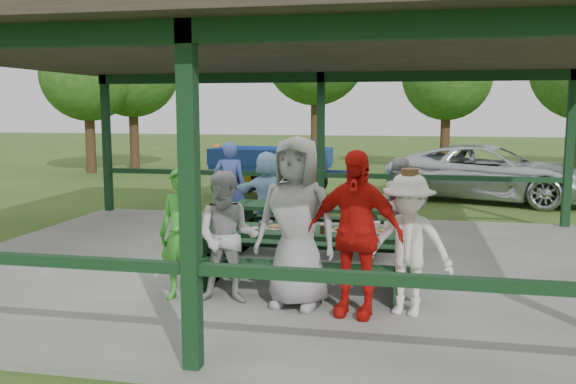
% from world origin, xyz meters
% --- Properties ---
extents(ground, '(90.00, 90.00, 0.00)m').
position_xyz_m(ground, '(0.00, 0.00, 0.00)').
color(ground, '#2D4D18').
rests_on(ground, ground).
extents(concrete_slab, '(10.00, 8.00, 0.10)m').
position_xyz_m(concrete_slab, '(0.00, 0.00, 0.05)').
color(concrete_slab, '#63635E').
rests_on(concrete_slab, ground).
extents(pavilion_structure, '(10.60, 8.60, 3.24)m').
position_xyz_m(pavilion_structure, '(0.00, 0.00, 3.17)').
color(pavilion_structure, black).
rests_on(pavilion_structure, concrete_slab).
extents(picnic_table_near, '(2.74, 1.39, 0.75)m').
position_xyz_m(picnic_table_near, '(0.52, -1.20, 0.58)').
color(picnic_table_near, black).
rests_on(picnic_table_near, concrete_slab).
extents(picnic_table_far, '(2.43, 1.39, 0.75)m').
position_xyz_m(picnic_table_far, '(0.26, 0.80, 0.57)').
color(picnic_table_far, black).
rests_on(picnic_table_far, concrete_slab).
extents(table_setting, '(2.20, 0.45, 0.10)m').
position_xyz_m(table_setting, '(0.66, -1.16, 0.88)').
color(table_setting, white).
rests_on(table_setting, picnic_table_near).
extents(contestant_green, '(0.63, 0.46, 1.59)m').
position_xyz_m(contestant_green, '(-0.80, -1.99, 0.89)').
color(contestant_green, green).
rests_on(contestant_green, concrete_slab).
extents(contestant_grey_left, '(0.83, 0.68, 1.56)m').
position_xyz_m(contestant_grey_left, '(-0.24, -1.98, 0.88)').
color(contestant_grey_left, '#9C9C9F').
rests_on(contestant_grey_left, concrete_slab).
extents(contestant_grey_mid, '(1.05, 0.78, 1.97)m').
position_xyz_m(contestant_grey_mid, '(0.58, -1.95, 1.08)').
color(contestant_grey_mid, gray).
rests_on(contestant_grey_mid, concrete_slab).
extents(contestant_red, '(1.15, 0.66, 1.84)m').
position_xyz_m(contestant_red, '(1.26, -2.11, 1.02)').
color(contestant_red, red).
rests_on(contestant_red, concrete_slab).
extents(contestant_white_fedora, '(1.13, 0.83, 1.63)m').
position_xyz_m(contestant_white_fedora, '(1.83, -1.98, 0.89)').
color(contestant_white_fedora, silver).
rests_on(contestant_white_fedora, concrete_slab).
extents(spectator_lblue, '(1.48, 0.70, 1.53)m').
position_xyz_m(spectator_lblue, '(-0.63, 1.72, 0.87)').
color(spectator_lblue, '#91BEE1').
rests_on(spectator_lblue, concrete_slab).
extents(spectator_blue, '(0.67, 0.50, 1.66)m').
position_xyz_m(spectator_blue, '(-1.51, 2.29, 0.93)').
color(spectator_blue, '#4459B2').
rests_on(spectator_blue, concrete_slab).
extents(spectator_grey, '(0.79, 0.66, 1.46)m').
position_xyz_m(spectator_grey, '(1.63, 1.64, 0.83)').
color(spectator_grey, '#939396').
rests_on(spectator_grey, concrete_slab).
extents(pickup_truck, '(5.65, 3.87, 1.44)m').
position_xyz_m(pickup_truck, '(3.84, 7.72, 0.72)').
color(pickup_truck, silver).
rests_on(pickup_truck, ground).
extents(farm_trailer, '(4.13, 2.00, 1.44)m').
position_xyz_m(farm_trailer, '(-1.80, 7.06, 0.71)').
color(farm_trailer, navy).
rests_on(farm_trailer, ground).
extents(tree_far_left, '(3.61, 3.61, 5.64)m').
position_xyz_m(tree_far_left, '(-8.73, 13.37, 3.82)').
color(tree_far_left, '#362015').
rests_on(tree_far_left, ground).
extents(tree_left, '(4.41, 4.41, 6.90)m').
position_xyz_m(tree_left, '(-2.33, 17.78, 4.67)').
color(tree_left, '#362015').
rests_on(tree_left, ground).
extents(tree_mid, '(3.40, 3.40, 5.31)m').
position_xyz_m(tree_mid, '(3.09, 15.55, 3.59)').
color(tree_mid, '#362015').
rests_on(tree_mid, ground).
extents(tree_edge_left, '(3.38, 3.38, 5.28)m').
position_xyz_m(tree_edge_left, '(-9.75, 11.87, 3.57)').
color(tree_edge_left, '#362015').
rests_on(tree_edge_left, ground).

